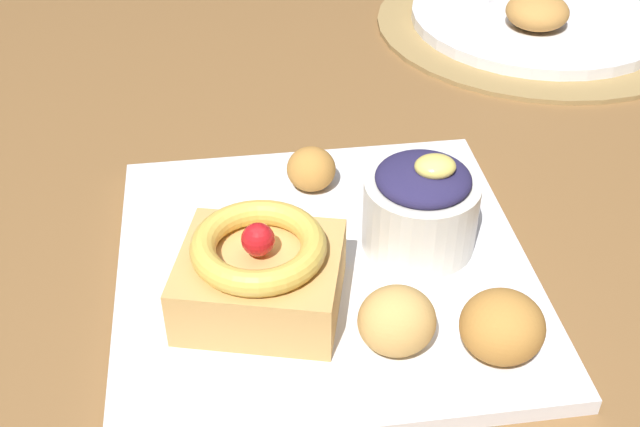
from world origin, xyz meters
TOP-DOWN VIEW (x-y plane):
  - dining_table at (0.00, 0.00)m, footprint 1.21×1.00m
  - woven_placemat at (0.22, 0.30)m, footprint 0.35×0.35m
  - front_plate at (-0.07, -0.08)m, footprint 0.28×0.28m
  - cake_slice at (-0.12, -0.12)m, footprint 0.12×0.11m
  - berry_ramekin at (0.00, -0.07)m, footprint 0.08×0.08m
  - fritter_front at (-0.04, -0.16)m, footprint 0.05×0.04m
  - fritter_middle at (0.02, -0.18)m, footprint 0.05×0.05m
  - fritter_back at (-0.07, 0.01)m, footprint 0.04×0.04m
  - back_plate at (0.22, 0.30)m, footprint 0.28×0.28m
  - back_pastry at (0.21, 0.26)m, footprint 0.07×0.07m

SIDE VIEW (x-z plane):
  - dining_table at x=0.00m, z-range 0.27..1.00m
  - woven_placemat at x=0.22m, z-range 0.73..0.73m
  - front_plate at x=-0.07m, z-range 0.73..0.74m
  - back_plate at x=0.22m, z-range 0.73..0.75m
  - fritter_back at x=-0.07m, z-range 0.74..0.78m
  - fritter_middle at x=0.02m, z-range 0.74..0.78m
  - fritter_front at x=-0.04m, z-range 0.74..0.79m
  - back_pastry at x=0.21m, z-range 0.75..0.78m
  - cake_slice at x=-0.12m, z-range 0.74..0.80m
  - berry_ramekin at x=0.00m, z-range 0.74..0.81m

